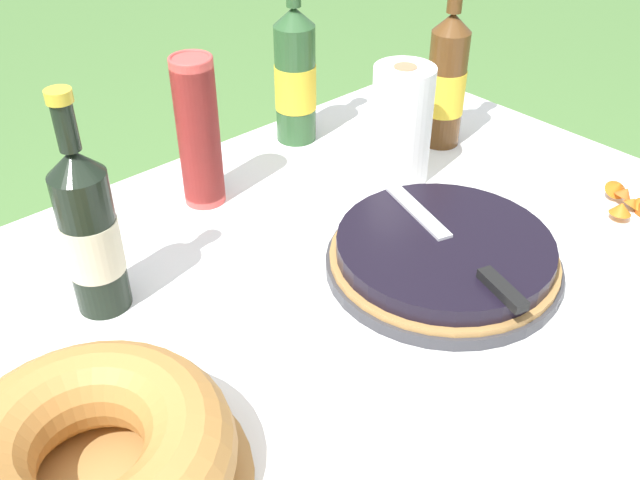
{
  "coord_description": "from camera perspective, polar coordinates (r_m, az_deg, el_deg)",
  "views": [
    {
      "loc": [
        -0.52,
        -0.53,
        1.38
      ],
      "look_at": [
        0.07,
        0.12,
        0.76
      ],
      "focal_mm": 40.0,
      "sensor_mm": 36.0,
      "label": 1
    }
  ],
  "objects": [
    {
      "name": "garden_table",
      "position": [
        1.05,
        1.52,
        -9.74
      ],
      "size": [
        1.55,
        1.13,
        0.7
      ],
      "color": "brown",
      "rests_on": "ground_plane"
    },
    {
      "name": "tablecloth",
      "position": [
        1.02,
        1.56,
        -7.79
      ],
      "size": [
        1.56,
        1.14,
        0.1
      ],
      "color": "white",
      "rests_on": "garden_table"
    },
    {
      "name": "berry_tart",
      "position": [
        1.11,
        9.86,
        -1.23
      ],
      "size": [
        0.36,
        0.36,
        0.06
      ],
      "color": "#38383D",
      "rests_on": "tablecloth"
    },
    {
      "name": "serving_knife",
      "position": [
        1.07,
        10.89,
        -0.57
      ],
      "size": [
        0.14,
        0.36,
        0.01
      ],
      "rotation": [
        0.0,
        0.0,
        1.27
      ],
      "color": "silver",
      "rests_on": "berry_tart"
    },
    {
      "name": "bundt_cake",
      "position": [
        0.83,
        -17.84,
        -16.36
      ],
      "size": [
        0.34,
        0.34,
        0.11
      ],
      "color": "#B78447",
      "rests_on": "tablecloth"
    },
    {
      "name": "cup_stack",
      "position": [
        1.23,
        -9.7,
        8.42
      ],
      "size": [
        0.07,
        0.07,
        0.27
      ],
      "color": "#E04C47",
      "rests_on": "tablecloth"
    },
    {
      "name": "cider_bottle_green",
      "position": [
        1.43,
        -2.0,
        12.97
      ],
      "size": [
        0.08,
        0.08,
        0.35
      ],
      "color": "#2D562D",
      "rests_on": "tablecloth"
    },
    {
      "name": "cider_bottle_amber",
      "position": [
        1.44,
        10.07,
        12.44
      ],
      "size": [
        0.08,
        0.08,
        0.35
      ],
      "color": "brown",
      "rests_on": "tablecloth"
    },
    {
      "name": "juice_bottle_red",
      "position": [
        1.02,
        -17.94,
        0.6
      ],
      "size": [
        0.08,
        0.08,
        0.34
      ],
      "color": "black",
      "rests_on": "tablecloth"
    },
    {
      "name": "snack_plate_far",
      "position": [
        1.34,
        23.77,
        2.29
      ],
      "size": [
        0.2,
        0.2,
        0.06
      ],
      "color": "white",
      "rests_on": "tablecloth"
    },
    {
      "name": "paper_towel_roll",
      "position": [
        1.31,
        6.52,
        9.18
      ],
      "size": [
        0.11,
        0.11,
        0.22
      ],
      "color": "white",
      "rests_on": "tablecloth"
    }
  ]
}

